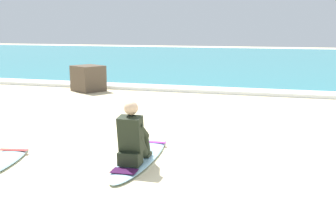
{
  "coord_description": "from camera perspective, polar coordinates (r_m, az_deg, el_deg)",
  "views": [
    {
      "loc": [
        2.06,
        -6.6,
        2.07
      ],
      "look_at": [
        -0.1,
        0.64,
        0.55
      ],
      "focal_mm": 44.64,
      "sensor_mm": 36.0,
      "label": 1
    }
  ],
  "objects": [
    {
      "name": "ground_plane",
      "position": [
        7.21,
        -0.74,
        -5.3
      ],
      "size": [
        80.0,
        80.0,
        0.0
      ],
      "primitive_type": "plane",
      "color": "beige"
    },
    {
      "name": "shoreline_rock",
      "position": [
        14.01,
        -10.84,
        4.4
      ],
      "size": [
        1.2,
        1.17,
        0.84
      ],
      "primitive_type": "cube",
      "rotation": [
        0.0,
        0.0,
        1.06
      ],
      "color": "brown",
      "rests_on": "ground"
    },
    {
      "name": "surfer_seated",
      "position": [
        6.25,
        -4.85,
        -3.81
      ],
      "size": [
        0.38,
        0.71,
        0.95
      ],
      "color": "black",
      "rests_on": "surfboard_main"
    },
    {
      "name": "sea",
      "position": [
        27.2,
        12.3,
        6.84
      ],
      "size": [
        80.0,
        28.0,
        0.1
      ],
      "primitive_type": "cube",
      "color": "teal",
      "rests_on": "ground"
    },
    {
      "name": "breaking_foam",
      "position": [
        13.66,
        7.74,
        2.78
      ],
      "size": [
        80.0,
        0.9,
        0.11
      ],
      "primitive_type": "cube",
      "color": "white",
      "rests_on": "ground"
    },
    {
      "name": "surfboard_main",
      "position": [
        6.76,
        -3.71,
        -6.17
      ],
      "size": [
        0.69,
        2.63,
        0.08
      ],
      "color": "#9ED1E5",
      "rests_on": "ground"
    }
  ]
}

